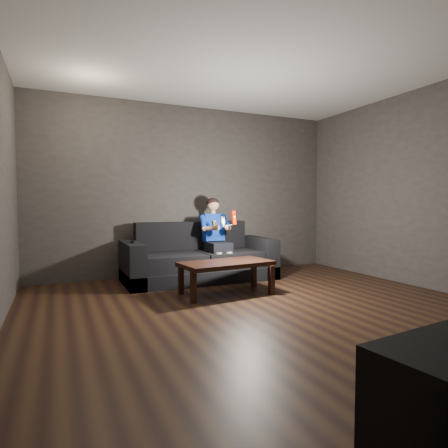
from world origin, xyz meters
name	(u,v)px	position (x,y,z in m)	size (l,w,h in m)	color
floor	(272,313)	(0.00, 0.00, 0.00)	(5.00, 5.00, 0.00)	black
back_wall	(192,191)	(0.00, 2.50, 1.35)	(5.00, 0.04, 2.70)	#37322F
right_wall	(439,187)	(2.50, 0.00, 1.35)	(0.04, 5.00, 2.70)	#37322F
ceiling	(274,47)	(0.00, 0.00, 2.70)	(5.00, 5.00, 0.02)	beige
sofa	(199,261)	(-0.08, 1.95, 0.28)	(2.21, 0.96, 0.86)	black
child	(216,231)	(0.17, 1.89, 0.73)	(0.46, 0.57, 1.13)	black
wii_remote_red	(234,218)	(0.26, 1.45, 0.94)	(0.05, 0.07, 0.19)	red
nunchuk_white	(223,221)	(0.09, 1.45, 0.90)	(0.06, 0.09, 0.15)	white
wii_remote_black	(132,242)	(-1.08, 1.86, 0.62)	(0.07, 0.17, 0.03)	black
coffee_table	(226,266)	(-0.09, 0.94, 0.36)	(1.20, 0.70, 0.41)	black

